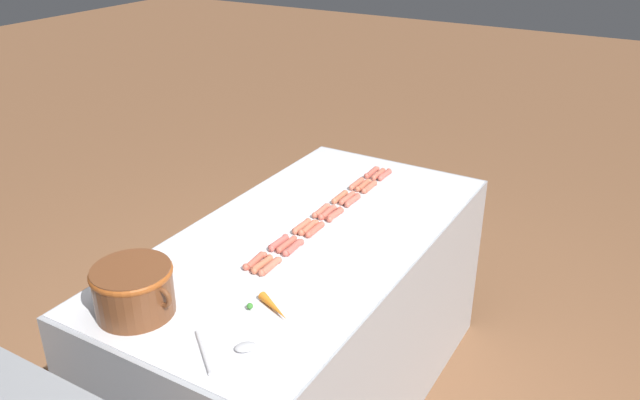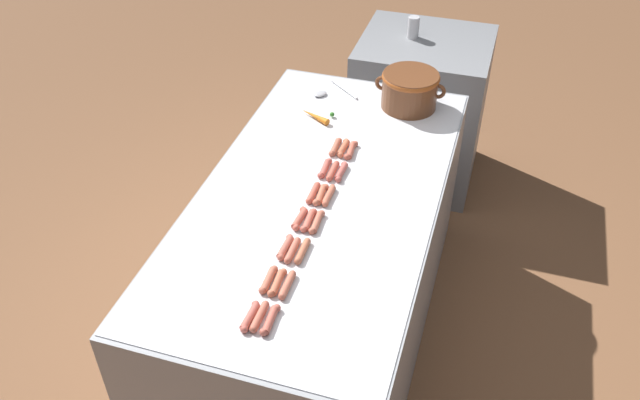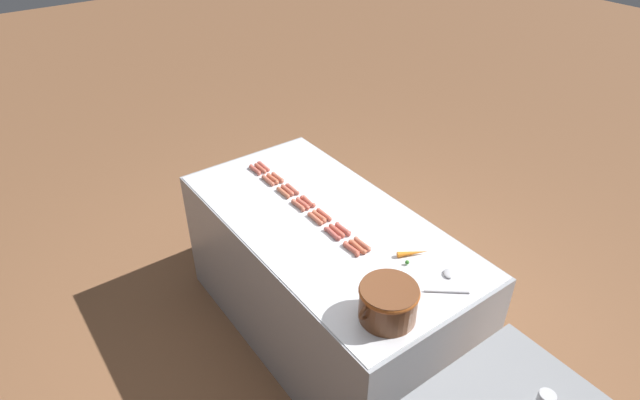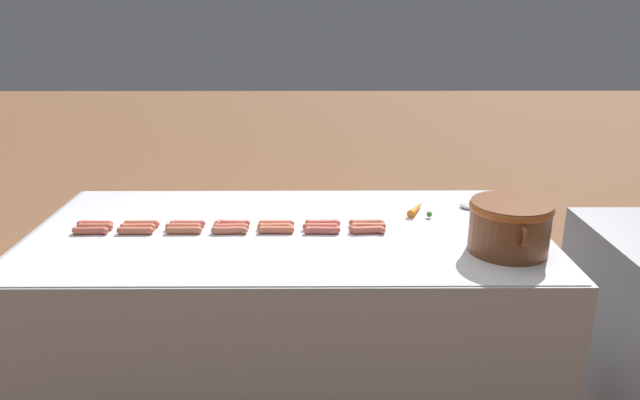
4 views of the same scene
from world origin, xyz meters
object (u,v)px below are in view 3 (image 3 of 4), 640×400
hot_dog_11 (319,216)px  hot_dog_12 (337,231)px  hot_dog_1 (278,177)px  hot_dog_20 (351,249)px  hot_dog_0 (263,166)px  hot_dog_3 (308,201)px  hot_dog_15 (268,180)px  hot_dog_5 (343,229)px  hot_dog_9 (287,190)px  hot_dog_4 (324,215)px  hot_dog_18 (315,219)px  carrot (412,253)px  hot_dog_10 (303,203)px  hot_dog_13 (357,247)px  hot_dog_16 (283,193)px  serving_spoon (448,279)px  hot_dog_2 (292,189)px  hot_dog_14 (255,170)px  hot_dog_19 (332,233)px  hot_dog_6 (362,244)px  bean_pot (388,301)px  hot_dog_17 (298,205)px  hot_dog_8 (273,179)px  hot_dog_7 (260,168)px

hot_dog_11 → hot_dog_12: size_ratio=1.00×
hot_dog_1 → hot_dog_20: 0.85m
hot_dog_0 → hot_dog_3: size_ratio=1.00×
hot_dog_11 → hot_dog_15: 0.52m
hot_dog_5 → hot_dog_9: bearing=-86.3°
hot_dog_4 → hot_dog_5: (-0.00, 0.18, 0.00)m
hot_dog_18 → carrot: size_ratio=0.80×
hot_dog_4 → hot_dog_15: (0.07, -0.52, 0.00)m
hot_dog_10 → hot_dog_20: 0.51m
hot_dog_1 → hot_dog_3: (0.00, 0.34, 0.00)m
hot_dog_11 → hot_dog_13: (-0.00, 0.35, 0.00)m
hot_dog_13 → hot_dog_16: bearing=-87.0°
hot_dog_1 → serving_spoon: 1.33m
hot_dog_15 → carrot: carrot is taller
hot_dog_2 → hot_dog_14: bearing=-78.5°
hot_dog_19 → hot_dog_5: bearing=177.7°
hot_dog_6 → hot_dog_11: bearing=-83.7°
hot_dog_5 → hot_dog_11: same height
hot_dog_11 → carrot: (-0.20, 0.57, 0.00)m
hot_dog_11 → bean_pot: bearing=76.1°
hot_dog_2 → hot_dog_19: 0.52m
hot_dog_9 → hot_dog_17: (0.04, 0.18, 0.00)m
hot_dog_1 → serving_spoon: (-0.17, 1.32, -0.01)m
hot_dog_3 → hot_dog_18: (0.07, 0.17, 0.00)m
hot_dog_13 → serving_spoon: 0.51m
bean_pot → carrot: (-0.40, -0.24, -0.08)m
hot_dog_6 → hot_dog_10: 0.51m
hot_dog_3 → hot_dog_11: 0.17m
hot_dog_8 → hot_dog_9: 0.17m
hot_dog_7 → hot_dog_15: (0.04, 0.16, 0.00)m
hot_dog_15 → carrot: (-0.24, 1.08, 0.00)m
hot_dog_8 → bean_pot: 1.34m
hot_dog_9 → hot_dog_18: same height
hot_dog_0 → hot_dog_19: (0.07, 0.86, 0.00)m
hot_dog_4 → hot_dog_19: size_ratio=1.00×
hot_dog_1 → hot_dog_8: same height
hot_dog_18 → hot_dog_17: bearing=-88.9°
hot_dog_12 → bean_pot: (0.20, 0.64, 0.09)m
hot_dog_3 → hot_dog_15: 0.35m
hot_dog_15 → hot_dog_20: bearing=90.1°
hot_dog_15 → bean_pot: bean_pot is taller
hot_dog_2 → carrot: bearing=100.5°
hot_dog_1 → hot_dog_13: 0.86m
hot_dog_18 → hot_dog_16: bearing=-89.8°
bean_pot → hot_dog_16: bearing=-98.3°
hot_dog_14 → carrot: 1.27m
serving_spoon → hot_dog_0: bearing=-83.3°
hot_dog_9 → carrot: (-0.20, 0.91, 0.00)m
hot_dog_17 → hot_dog_4: bearing=112.2°
hot_dog_19 → hot_dog_20: size_ratio=1.00×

